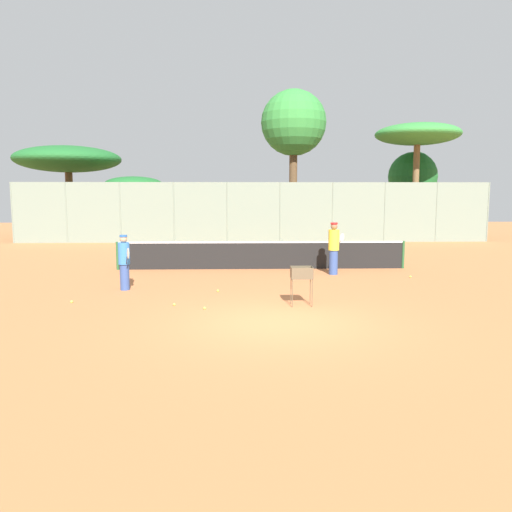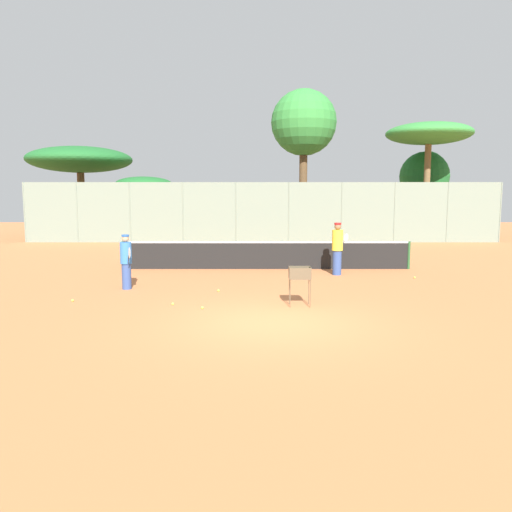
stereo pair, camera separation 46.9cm
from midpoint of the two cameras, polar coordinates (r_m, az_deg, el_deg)
The scene contains 19 objects.
ground_plane at distance 11.36m, azimuth 1.27°, elevation -7.59°, with size 80.00×80.00×0.00m, color #C67242.
tennis_net at distance 19.18m, azimuth -0.05°, elevation 0.15°, with size 11.13×0.10×1.07m.
back_fence at distance 29.77m, azimuth -0.71°, elevation 5.00°, with size 28.45×0.08×3.57m.
tree_0 at distance 37.74m, azimuth 17.37°, elevation 9.30°, with size 2.59×2.59×5.87m.
tree_1 at distance 35.64m, azimuth 3.93°, elevation 14.81°, with size 4.51×4.51×10.01m.
tree_2 at distance 32.68m, azimuth -14.21°, elevation 7.81°, with size 3.54×3.54×3.98m.
tree_3 at distance 36.35m, azimuth -21.04°, elevation 10.23°, with size 6.97×6.97×6.06m.
tree_4 at distance 37.04m, azimuth 17.13°, elevation 8.62°, with size 3.38×3.38×5.80m.
tree_5 at distance 34.41m, azimuth 17.60°, elevation 12.98°, with size 5.39×5.39×7.36m.
player_white_outfit at distance 18.04m, azimuth 8.15°, elevation 0.95°, with size 0.72×0.75×1.87m.
player_red_cap at distance 15.53m, azimuth -15.66°, elevation -0.62°, with size 0.50×0.83×1.66m.
ball_cart at distance 12.90m, azimuth 4.16°, elevation -2.28°, with size 0.56×0.41×1.02m.
tennis_ball_0 at distance 18.03m, azimuth 16.53°, elevation -2.28°, with size 0.07×0.07×0.07m, color #D1E54C.
tennis_ball_1 at distance 14.87m, azimuth -5.28°, elevation -3.97°, with size 0.07×0.07×0.07m, color #D1E54C.
tennis_ball_2 at distance 17.98m, azimuth 3.44°, elevation -2.02°, with size 0.07×0.07×0.07m, color #D1E54C.
tennis_ball_3 at distance 12.68m, azimuth -6.95°, elevation -5.93°, with size 0.07×0.07×0.07m, color #D1E54C.
tennis_ball_4 at distance 14.27m, azimuth -21.21°, elevation -4.90°, with size 0.07×0.07×0.07m, color #D1E54C.
tennis_ball_5 at distance 13.21m, azimuth -10.34°, elevation -5.47°, with size 0.07×0.07×0.07m, color #D1E54C.
parked_car at distance 33.01m, azimuth -0.96°, elevation 3.25°, with size 4.20×1.70×1.60m.
Camera 1 is at (-0.85, -10.97, 2.88)m, focal length 35.00 mm.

